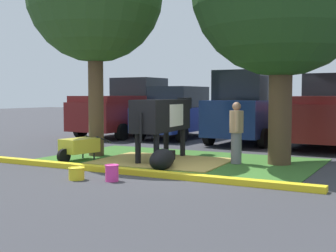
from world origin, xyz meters
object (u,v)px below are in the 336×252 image
Objects in this scene: calf_lying at (162,159)px; pickup_truck_black at (128,109)px; cow_holstein at (163,116)px; bucket_yellow at (76,173)px; wheelbarrow at (79,146)px; bucket_pink at (112,173)px; sedan_blue at (179,113)px; suv_dark_grey at (251,107)px; person_handler at (236,131)px; pickup_truck_maroon at (330,113)px.

calf_lying is 0.24× the size of pickup_truck_black.
cow_holstein reaches higher than bucket_yellow.
bucket_pink is (2.36, -1.88, -0.21)m from wheelbarrow.
cow_holstein is 6.22m from sedan_blue.
wheelbarrow is 0.35× the size of suv_dark_grey.
sedan_blue is 3.07m from suv_dark_grey.
wheelbarrow is at bearing 176.00° from calf_lying.
bucket_pink is (-0.20, -1.70, -0.07)m from calf_lying.
cow_holstein is 1.95m from person_handler.
suv_dark_grey is (5.44, -0.34, 0.16)m from pickup_truck_black.
cow_holstein is at bearing -120.30° from pickup_truck_maroon.
sedan_blue reaches higher than person_handler.
calf_lying is at bearing -61.88° from cow_holstein.
pickup_truck_black is 1.17× the size of suv_dark_grey.
cow_holstein is at bearing 118.12° from calf_lying.
wheelbarrow is (-1.84, -1.15, -0.78)m from cow_holstein.
bucket_pink reaches higher than bucket_yellow.
bucket_yellow is (-0.91, -1.90, -0.11)m from calf_lying.
cow_holstein is 0.58× the size of pickup_truck_maroon.
wheelbarrow is 0.30× the size of pickup_truck_maroon.
suv_dark_grey is at bearing 89.49° from bucket_pink.
person_handler is at bearing 20.26° from wheelbarrow.
pickup_truck_maroon is at bearing 59.70° from cow_holstein.
person_handler is 4.53× the size of bucket_yellow.
bucket_yellow is at bearing -115.66° from calf_lying.
cow_holstein is at bearing -66.75° from sedan_blue.
cow_holstein is at bearing -49.83° from pickup_truck_black.
pickup_truck_black is (-4.65, 8.98, 0.98)m from bucket_yellow.
pickup_truck_black is (-5.36, 8.77, 0.94)m from bucket_pink.
suv_dark_grey is at bearing 91.03° from calf_lying.
wheelbarrow is at bearing -110.39° from suv_dark_grey.
wheelbarrow is 0.30× the size of pickup_truck_black.
pickup_truck_black is 8.08m from pickup_truck_maroon.
calf_lying is 6.81m from suv_dark_grey.
suv_dark_grey is at bearing -3.63° from pickup_truck_black.
pickup_truck_maroon is at bearing 75.96° from person_handler.
pickup_truck_black is (-3.00, 6.90, 0.73)m from wheelbarrow.
bucket_pink is 9.02m from pickup_truck_maroon.
suv_dark_grey is 2.65m from pickup_truck_maroon.
calf_lying is at bearing 83.42° from bucket_pink.
pickup_truck_black is 1.23× the size of sedan_blue.
wheelbarrow is at bearing -127.23° from pickup_truck_maroon.
bucket_pink is at bearing -113.10° from person_handler.
person_handler is 0.94× the size of wheelbarrow.
person_handler reaches higher than wheelbarrow.
pickup_truck_black is at bearing 121.45° from bucket_pink.
pickup_truck_black is (-6.75, 5.51, 0.30)m from person_handler.
bucket_yellow is 1.02× the size of bucket_pink.
calf_lying is at bearing -110.17° from pickup_truck_maroon.
calf_lying reaches higher than bucket_yellow.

